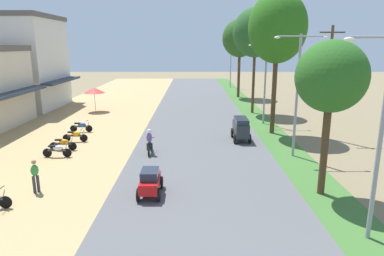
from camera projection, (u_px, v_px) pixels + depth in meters
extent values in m
cube|color=#2D3847|center=(11.00, 94.00, 27.53)|extent=(1.20, 10.47, 0.25)
cube|color=silver|center=(15.00, 65.00, 37.69)|extent=(8.74, 8.80, 9.60)
cube|color=#2D3847|center=(61.00, 81.00, 38.11)|extent=(1.20, 8.80, 0.25)
cube|color=#59514C|center=(9.00, 17.00, 36.51)|extent=(8.94, 9.00, 0.50)
cylinder|color=black|center=(4.00, 202.00, 14.63)|extent=(0.56, 0.06, 0.56)
cylinder|color=#A5A8AD|center=(2.00, 197.00, 14.57)|extent=(0.26, 0.05, 0.68)
cylinder|color=black|center=(0.00, 189.00, 14.48)|extent=(0.04, 0.54, 0.04)
cylinder|color=black|center=(66.00, 153.00, 21.40)|extent=(0.56, 0.06, 0.56)
cylinder|color=black|center=(46.00, 153.00, 21.40)|extent=(0.56, 0.06, 0.56)
cube|color=#333338|center=(56.00, 150.00, 21.36)|extent=(1.12, 0.12, 0.12)
ellipsoid|color=silver|center=(57.00, 148.00, 21.32)|extent=(0.64, 0.28, 0.32)
cube|color=black|center=(51.00, 146.00, 21.29)|extent=(0.44, 0.20, 0.10)
cylinder|color=#A5A8AD|center=(65.00, 149.00, 21.34)|extent=(0.26, 0.05, 0.68)
cylinder|color=black|center=(63.00, 143.00, 21.25)|extent=(0.04, 0.54, 0.04)
cylinder|color=black|center=(72.00, 146.00, 22.79)|extent=(0.56, 0.06, 0.56)
cylinder|color=black|center=(53.00, 146.00, 22.79)|extent=(0.56, 0.06, 0.56)
cube|color=#333338|center=(62.00, 144.00, 22.75)|extent=(1.12, 0.12, 0.12)
ellipsoid|color=orange|center=(63.00, 142.00, 22.72)|extent=(0.64, 0.28, 0.32)
cube|color=black|center=(58.00, 140.00, 22.69)|extent=(0.44, 0.20, 0.10)
cylinder|color=#A5A8AD|center=(70.00, 142.00, 22.73)|extent=(0.26, 0.05, 0.68)
cylinder|color=black|center=(69.00, 137.00, 22.64)|extent=(0.04, 0.54, 0.04)
cylinder|color=black|center=(83.00, 138.00, 24.83)|extent=(0.56, 0.06, 0.56)
cylinder|color=black|center=(66.00, 138.00, 24.83)|extent=(0.56, 0.06, 0.56)
cube|color=#333338|center=(74.00, 136.00, 24.79)|extent=(1.12, 0.12, 0.12)
ellipsoid|color=orange|center=(75.00, 134.00, 24.76)|extent=(0.64, 0.28, 0.32)
cube|color=black|center=(70.00, 132.00, 24.73)|extent=(0.44, 0.20, 0.10)
cylinder|color=#A5A8AD|center=(82.00, 134.00, 24.77)|extent=(0.26, 0.05, 0.68)
cylinder|color=black|center=(81.00, 130.00, 24.68)|extent=(0.04, 0.54, 0.04)
cylinder|color=black|center=(88.00, 129.00, 27.66)|extent=(0.56, 0.06, 0.56)
cylinder|color=black|center=(73.00, 129.00, 27.65)|extent=(0.56, 0.06, 0.56)
cube|color=#333338|center=(80.00, 126.00, 27.61)|extent=(1.12, 0.12, 0.12)
ellipsoid|color=#1E4CA5|center=(81.00, 125.00, 27.58)|extent=(0.64, 0.28, 0.32)
cube|color=black|center=(77.00, 123.00, 27.55)|extent=(0.44, 0.20, 0.10)
cylinder|color=#A5A8AD|center=(87.00, 125.00, 27.59)|extent=(0.26, 0.05, 0.68)
cylinder|color=black|center=(86.00, 121.00, 27.51)|extent=(0.04, 0.54, 0.04)
cylinder|color=#99999E|center=(94.00, 102.00, 36.12)|extent=(0.05, 0.05, 2.10)
cone|color=red|center=(93.00, 90.00, 35.84)|extent=(2.20, 2.20, 0.55)
cylinder|color=#33333D|center=(33.00, 185.00, 16.18)|extent=(0.14, 0.14, 0.82)
cylinder|color=#33333D|center=(37.00, 184.00, 16.29)|extent=(0.14, 0.14, 0.82)
ellipsoid|color=#338C3F|center=(34.00, 170.00, 16.07)|extent=(0.43, 0.42, 0.56)
sphere|color=#9E7556|center=(33.00, 162.00, 15.98)|extent=(0.22, 0.22, 0.22)
cylinder|color=#4C351E|center=(324.00, 146.00, 15.71)|extent=(0.33, 0.33, 4.62)
ellipsoid|color=#275E1E|center=(330.00, 76.00, 14.97)|extent=(3.11, 3.11, 3.17)
cylinder|color=#4C351E|center=(273.00, 91.00, 26.68)|extent=(0.36, 0.36, 6.66)
ellipsoid|color=#286318|center=(277.00, 27.00, 25.56)|extent=(4.36, 4.36, 5.32)
cylinder|color=#4C351E|center=(253.00, 80.00, 34.96)|extent=(0.28, 0.28, 6.73)
ellipsoid|color=#265525|center=(255.00, 32.00, 33.86)|extent=(4.48, 4.48, 4.87)
cylinder|color=#4C351E|center=(238.00, 73.00, 45.89)|extent=(0.36, 0.36, 6.41)
ellipsoid|color=#27501E|center=(239.00, 38.00, 44.83)|extent=(4.61, 4.61, 4.91)
cylinder|color=gray|center=(379.00, 142.00, 11.66)|extent=(0.16, 0.16, 7.21)
cylinder|color=gray|center=(371.00, 37.00, 10.86)|extent=(1.40, 0.08, 0.08)
ellipsoid|color=silver|center=(349.00, 39.00, 10.87)|extent=(0.36, 0.20, 0.14)
cylinder|color=gray|center=(296.00, 97.00, 20.92)|extent=(0.16, 0.16, 7.48)
cylinder|color=gray|center=(288.00, 36.00, 20.08)|extent=(1.40, 0.08, 0.08)
ellipsoid|color=silver|center=(276.00, 37.00, 20.09)|extent=(0.36, 0.20, 0.14)
cylinder|color=gray|center=(312.00, 36.00, 20.08)|extent=(1.40, 0.08, 0.08)
ellipsoid|color=silver|center=(324.00, 37.00, 20.10)|extent=(0.36, 0.20, 0.14)
cylinder|color=gray|center=(264.00, 84.00, 30.01)|extent=(0.16, 0.16, 7.05)
cylinder|color=gray|center=(258.00, 44.00, 29.21)|extent=(1.40, 0.08, 0.08)
ellipsoid|color=silver|center=(250.00, 45.00, 29.23)|extent=(0.36, 0.20, 0.14)
cylinder|color=gray|center=(274.00, 44.00, 29.22)|extent=(1.40, 0.08, 0.08)
ellipsoid|color=silver|center=(282.00, 45.00, 29.24)|extent=(0.36, 0.20, 0.14)
cylinder|color=gray|center=(230.00, 62.00, 56.51)|extent=(0.16, 0.16, 8.34)
cylinder|color=gray|center=(226.00, 37.00, 55.57)|extent=(1.40, 0.08, 0.08)
ellipsoid|color=silver|center=(222.00, 37.00, 55.59)|extent=(0.36, 0.20, 0.14)
cylinder|color=gray|center=(235.00, 37.00, 55.57)|extent=(1.40, 0.08, 0.08)
ellipsoid|color=silver|center=(239.00, 37.00, 55.59)|extent=(0.36, 0.20, 0.14)
cylinder|color=brown|center=(327.00, 83.00, 25.35)|extent=(0.20, 0.20, 8.28)
cube|color=#473323|center=(332.00, 32.00, 24.50)|extent=(1.80, 0.10, 0.10)
cube|color=red|center=(149.00, 183.00, 15.91)|extent=(0.84, 1.95, 0.50)
cube|color=#232B38|center=(149.00, 174.00, 15.76)|extent=(0.77, 1.10, 0.40)
cylinder|color=black|center=(142.00, 183.00, 16.66)|extent=(0.10, 0.60, 0.60)
cylinder|color=black|center=(161.00, 183.00, 16.66)|extent=(0.10, 0.60, 0.60)
cylinder|color=black|center=(137.00, 195.00, 15.29)|extent=(0.10, 0.60, 0.60)
cylinder|color=black|center=(158.00, 195.00, 15.29)|extent=(0.10, 0.60, 0.60)
cube|color=#282D33|center=(240.00, 129.00, 25.11)|extent=(0.95, 2.40, 0.95)
cube|color=#232B38|center=(240.00, 120.00, 24.86)|extent=(0.87, 2.00, 0.35)
cylinder|color=black|center=(249.00, 139.00, 24.39)|extent=(0.12, 0.68, 0.68)
cylinder|color=black|center=(234.00, 139.00, 24.38)|extent=(0.12, 0.68, 0.68)
cylinder|color=black|center=(245.00, 133.00, 26.07)|extent=(0.12, 0.68, 0.68)
cylinder|color=black|center=(231.00, 133.00, 26.07)|extent=(0.12, 0.68, 0.68)
cylinder|color=black|center=(150.00, 147.00, 22.68)|extent=(0.06, 0.56, 0.56)
cylinder|color=black|center=(148.00, 152.00, 21.48)|extent=(0.06, 0.56, 0.56)
cube|color=#333338|center=(149.00, 147.00, 22.04)|extent=(0.12, 1.12, 0.12)
ellipsoid|color=#14722D|center=(149.00, 144.00, 22.08)|extent=(0.28, 0.64, 0.32)
cube|color=black|center=(148.00, 144.00, 21.70)|extent=(0.20, 0.44, 0.10)
cylinder|color=#A5A8AD|center=(150.00, 143.00, 22.56)|extent=(0.05, 0.26, 0.68)
cylinder|color=black|center=(150.00, 138.00, 22.42)|extent=(0.54, 0.04, 0.04)
ellipsoid|color=#724C8C|center=(148.00, 137.00, 21.69)|extent=(0.36, 0.28, 0.64)
sphere|color=white|center=(148.00, 131.00, 21.63)|extent=(0.28, 0.28, 0.28)
cylinder|color=#2D2D38|center=(147.00, 147.00, 21.94)|extent=(0.12, 0.12, 0.48)
cylinder|color=#2D2D38|center=(151.00, 147.00, 21.94)|extent=(0.12, 0.12, 0.48)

